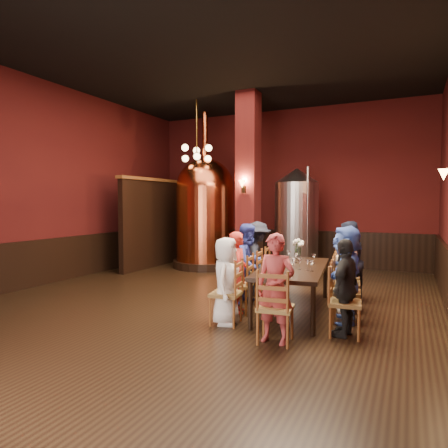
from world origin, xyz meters
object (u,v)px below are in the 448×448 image
at_px(copper_kettle, 205,211).
at_px(rose_vase, 298,245).
at_px(dining_table, 293,270).
at_px(person_0, 226,281).
at_px(steel_vessel, 296,220).
at_px(person_1, 238,272).
at_px(person_2, 249,263).

distance_m(copper_kettle, rose_vase, 4.11).
distance_m(dining_table, person_0, 1.31).
relative_size(dining_table, steel_vessel, 0.93).
distance_m(person_1, rose_vase, 1.57).
distance_m(person_0, rose_vase, 2.16).
relative_size(person_1, person_2, 0.93).
height_order(person_0, rose_vase, person_0).
bearing_deg(rose_vase, person_0, -105.13).
height_order(person_2, steel_vessel, steel_vessel).
bearing_deg(dining_table, rose_vase, 93.15).
bearing_deg(rose_vase, copper_kettle, 143.24).
height_order(dining_table, copper_kettle, copper_kettle).
bearing_deg(copper_kettle, person_0, -58.96).
relative_size(copper_kettle, rose_vase, 11.20).
height_order(dining_table, steel_vessel, steel_vessel).
bearing_deg(person_2, dining_table, -90.11).
xyz_separation_m(person_1, rose_vase, (0.64, 1.39, 0.33)).
relative_size(person_1, rose_vase, 3.50).
distance_m(person_1, person_2, 0.66).
relative_size(person_0, person_2, 0.91).
height_order(person_1, rose_vase, person_1).
bearing_deg(person_2, person_0, -158.89).
distance_m(dining_table, rose_vase, 1.03).
xyz_separation_m(dining_table, person_2, (-0.88, 0.23, 0.03)).
bearing_deg(person_1, person_2, -16.36).
relative_size(person_2, steel_vessel, 0.53).
bearing_deg(rose_vase, steel_vessel, 105.45).
height_order(dining_table, person_0, person_0).
xyz_separation_m(copper_kettle, steel_vessel, (2.49, 0.34, -0.21)).
bearing_deg(steel_vessel, person_0, -87.49).
xyz_separation_m(dining_table, rose_vase, (-0.17, 0.96, 0.31)).
distance_m(copper_kettle, steel_vessel, 2.53).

